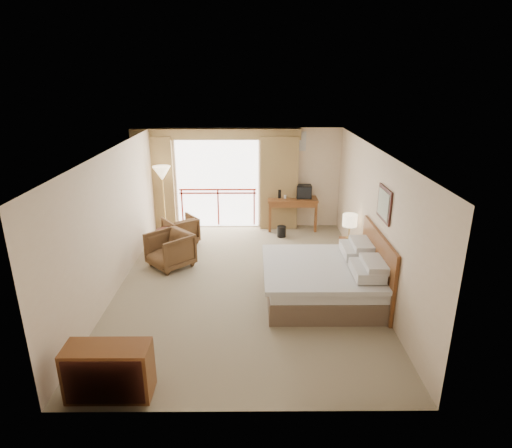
{
  "coord_description": "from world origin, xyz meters",
  "views": [
    {
      "loc": [
        0.17,
        -7.79,
        4.01
      ],
      "look_at": [
        0.22,
        0.4,
        1.13
      ],
      "focal_mm": 30.0,
      "sensor_mm": 36.0,
      "label": 1
    }
  ],
  "objects_px": {
    "bed": "(324,280)",
    "armchair_far": "(181,242)",
    "armchair_near": "(171,266)",
    "dresser": "(109,371)",
    "table_lamp": "(350,221)",
    "nightstand": "(348,252)",
    "side_table": "(167,237)",
    "tv": "(304,192)",
    "wastebasket": "(282,231)",
    "desk": "(292,204)",
    "floor_lamp": "(162,176)"
  },
  "relations": [
    {
      "from": "floor_lamp",
      "to": "dresser",
      "type": "height_order",
      "value": "floor_lamp"
    },
    {
      "from": "wastebasket",
      "to": "armchair_far",
      "type": "xyz_separation_m",
      "value": [
        -2.55,
        -0.39,
        -0.14
      ]
    },
    {
      "from": "desk",
      "to": "armchair_far",
      "type": "bearing_deg",
      "value": -164.36
    },
    {
      "from": "table_lamp",
      "to": "armchair_far",
      "type": "xyz_separation_m",
      "value": [
        -3.92,
        1.24,
        -0.99
      ]
    },
    {
      "from": "armchair_near",
      "to": "side_table",
      "type": "height_order",
      "value": "side_table"
    },
    {
      "from": "wastebasket",
      "to": "floor_lamp",
      "type": "xyz_separation_m",
      "value": [
        -3.07,
        0.33,
        1.4
      ]
    },
    {
      "from": "nightstand",
      "to": "dresser",
      "type": "bearing_deg",
      "value": -129.05
    },
    {
      "from": "tv",
      "to": "armchair_near",
      "type": "xyz_separation_m",
      "value": [
        -3.17,
        -2.43,
        -1.04
      ]
    },
    {
      "from": "bed",
      "to": "nightstand",
      "type": "height_order",
      "value": "bed"
    },
    {
      "from": "armchair_near",
      "to": "table_lamp",
      "type": "bearing_deg",
      "value": 48.88
    },
    {
      "from": "nightstand",
      "to": "dresser",
      "type": "relative_size",
      "value": 0.51
    },
    {
      "from": "armchair_near",
      "to": "dresser",
      "type": "distance_m",
      "value": 4.02
    },
    {
      "from": "dresser",
      "to": "desk",
      "type": "bearing_deg",
      "value": 68.82
    },
    {
      "from": "tv",
      "to": "nightstand",
      "type": "bearing_deg",
      "value": -62.2
    },
    {
      "from": "tv",
      "to": "armchair_near",
      "type": "height_order",
      "value": "tv"
    },
    {
      "from": "table_lamp",
      "to": "dresser",
      "type": "relative_size",
      "value": 0.51
    },
    {
      "from": "floor_lamp",
      "to": "dresser",
      "type": "relative_size",
      "value": 1.63
    },
    {
      "from": "armchair_far",
      "to": "floor_lamp",
      "type": "bearing_deg",
      "value": -89.66
    },
    {
      "from": "tv",
      "to": "armchair_near",
      "type": "relative_size",
      "value": 0.46
    },
    {
      "from": "tv",
      "to": "armchair_far",
      "type": "distance_m",
      "value": 3.49
    },
    {
      "from": "bed",
      "to": "tv",
      "type": "distance_m",
      "value": 3.91
    },
    {
      "from": "bed",
      "to": "tv",
      "type": "relative_size",
      "value": 5.41
    },
    {
      "from": "tv",
      "to": "wastebasket",
      "type": "bearing_deg",
      "value": -124.78
    },
    {
      "from": "desk",
      "to": "tv",
      "type": "distance_m",
      "value": 0.48
    },
    {
      "from": "desk",
      "to": "floor_lamp",
      "type": "bearing_deg",
      "value": -178.8
    },
    {
      "from": "bed",
      "to": "table_lamp",
      "type": "distance_m",
      "value": 1.88
    },
    {
      "from": "wastebasket",
      "to": "armchair_far",
      "type": "bearing_deg",
      "value": -171.4
    },
    {
      "from": "armchair_far",
      "to": "floor_lamp",
      "type": "height_order",
      "value": "floor_lamp"
    },
    {
      "from": "tv",
      "to": "side_table",
      "type": "distance_m",
      "value": 3.81
    },
    {
      "from": "table_lamp",
      "to": "armchair_far",
      "type": "bearing_deg",
      "value": 162.49
    },
    {
      "from": "table_lamp",
      "to": "armchair_near",
      "type": "xyz_separation_m",
      "value": [
        -3.93,
        -0.18,
        -0.99
      ]
    },
    {
      "from": "armchair_far",
      "to": "side_table",
      "type": "height_order",
      "value": "side_table"
    },
    {
      "from": "table_lamp",
      "to": "floor_lamp",
      "type": "bearing_deg",
      "value": 156.3
    },
    {
      "from": "wastebasket",
      "to": "floor_lamp",
      "type": "height_order",
      "value": "floor_lamp"
    },
    {
      "from": "armchair_far",
      "to": "desk",
      "type": "bearing_deg",
      "value": 164.88
    },
    {
      "from": "nightstand",
      "to": "side_table",
      "type": "relative_size",
      "value": 1.02
    },
    {
      "from": "table_lamp",
      "to": "bed",
      "type": "bearing_deg",
      "value": -115.89
    },
    {
      "from": "tv",
      "to": "wastebasket",
      "type": "height_order",
      "value": "tv"
    },
    {
      "from": "tv",
      "to": "armchair_far",
      "type": "bearing_deg",
      "value": -152.58
    },
    {
      "from": "nightstand",
      "to": "wastebasket",
      "type": "bearing_deg",
      "value": 134.33
    },
    {
      "from": "bed",
      "to": "desk",
      "type": "height_order",
      "value": "bed"
    },
    {
      "from": "bed",
      "to": "armchair_far",
      "type": "relative_size",
      "value": 2.86
    },
    {
      "from": "armchair_near",
      "to": "side_table",
      "type": "distance_m",
      "value": 0.95
    },
    {
      "from": "table_lamp",
      "to": "dresser",
      "type": "bearing_deg",
      "value": -133.67
    },
    {
      "from": "desk",
      "to": "side_table",
      "type": "bearing_deg",
      "value": -157.02
    },
    {
      "from": "desk",
      "to": "table_lamp",
      "type": "bearing_deg",
      "value": -70.5
    },
    {
      "from": "desk",
      "to": "armchair_near",
      "type": "height_order",
      "value": "desk"
    },
    {
      "from": "nightstand",
      "to": "armchair_far",
      "type": "xyz_separation_m",
      "value": [
        -3.92,
        1.29,
        -0.28
      ]
    },
    {
      "from": "wastebasket",
      "to": "armchair_near",
      "type": "relative_size",
      "value": 0.33
    },
    {
      "from": "bed",
      "to": "side_table",
      "type": "bearing_deg",
      "value": 146.15
    }
  ]
}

